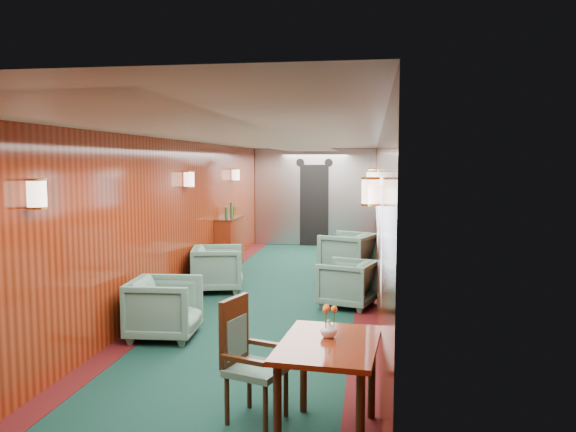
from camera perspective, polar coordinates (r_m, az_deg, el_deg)
The scene contains 12 objects.
room at distance 8.02m, azimuth -1.62°, elevation 2.42°, with size 12.00×12.10×2.40m.
bulkhead at distance 13.89m, azimuth 2.71°, elevation 1.87°, with size 2.98×0.17×2.39m.
windows_right at distance 8.15m, azimuth 9.05°, elevation 1.10°, with size 0.02×8.60×0.80m.
wall_sconces at distance 8.57m, azimuth -0.95°, elevation 3.65°, with size 2.97×7.97×0.25m.
dining_table at distance 4.27m, azimuth 4.17°, elevation -14.18°, with size 0.78×1.06×0.75m.
side_chair at distance 4.65m, azimuth -4.23°, elevation -13.80°, with size 0.54×0.56×0.98m.
credenza at distance 11.06m, azimuth -5.96°, elevation -2.63°, with size 0.35×1.11×1.27m.
flower_vase at distance 4.32m, azimuth 4.15°, elevation -11.35°, with size 0.13×0.13×0.13m, color white.
armchair_left_near at distance 6.84m, azimuth -12.43°, elevation -9.11°, with size 0.76×0.78×0.71m, color #1D443B.
armchair_left_far at distance 9.09m, azimuth -7.16°, elevation -5.32°, with size 0.78×0.80×0.73m, color #1D443B.
armchair_right_near at distance 8.13m, azimuth 5.99°, elevation -6.83°, with size 0.71×0.74×0.67m, color #1D443B.
armchair_right_far at distance 10.30m, azimuth 6.08°, elevation -3.86°, with size 0.84×0.87×0.79m, color #1D443B.
Camera 1 is at (1.42, -7.88, 2.07)m, focal length 35.00 mm.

